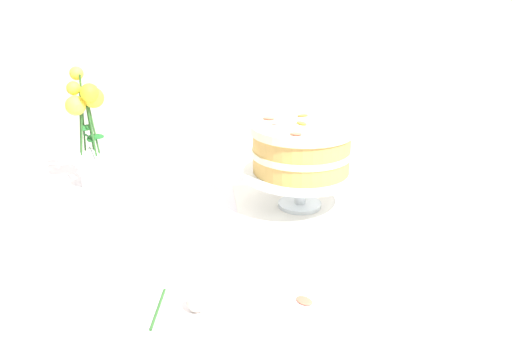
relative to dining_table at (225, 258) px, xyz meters
name	(u,v)px	position (x,y,z in m)	size (l,w,h in m)	color
dining_table	(225,258)	(0.00, 0.00, 0.00)	(1.40, 1.00, 0.74)	white
linen_napkin	(300,207)	(0.18, 0.11, 0.09)	(0.32, 0.32, 0.00)	white
cake_stand	(301,177)	(0.18, 0.11, 0.17)	(0.29, 0.29, 0.10)	silver
layer_cake	(301,148)	(0.18, 0.11, 0.25)	(0.25, 0.25, 0.12)	tan
flower_vase	(88,131)	(-0.39, 0.22, 0.25)	(0.10, 0.09, 0.33)	silver
fallen_rose	(195,302)	(-0.01, -0.35, 0.11)	(0.09, 0.12, 0.04)	#2D6028
loose_petal_0	(304,301)	(0.18, -0.31, 0.09)	(0.03, 0.02, 0.00)	#E56B51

